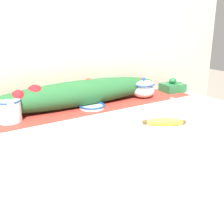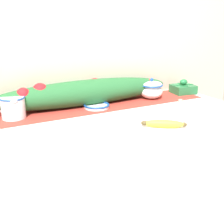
{
  "view_description": "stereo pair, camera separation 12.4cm",
  "coord_description": "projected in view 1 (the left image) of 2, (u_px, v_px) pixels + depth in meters",
  "views": [
    {
      "loc": [
        -0.64,
        -1.02,
        1.29
      ],
      "look_at": [
        0.0,
        -0.03,
        0.91
      ],
      "focal_mm": 45.0,
      "sensor_mm": 36.0,
      "label": 1
    },
    {
      "loc": [
        -0.53,
        -1.08,
        1.29
      ],
      "look_at": [
        0.0,
        -0.03,
        0.91
      ],
      "focal_mm": 45.0,
      "sensor_mm": 36.0,
      "label": 2
    }
  ],
  "objects": [
    {
      "name": "sugar_bowl",
      "position": [
        143.0,
        89.0,
        1.64
      ],
      "size": [
        0.13,
        0.13,
        0.12
      ],
      "color": "white",
      "rests_on": "countertop"
    },
    {
      "name": "banana",
      "position": [
        164.0,
        122.0,
        1.21
      ],
      "size": [
        0.17,
        0.13,
        0.04
      ],
      "rotation": [
        0.0,
        0.0,
        -0.58
      ],
      "color": "yellow",
      "rests_on": "countertop"
    },
    {
      "name": "gift_box",
      "position": [
        172.0,
        87.0,
        1.79
      ],
      "size": [
        0.15,
        0.13,
        0.09
      ],
      "rotation": [
        0.0,
        0.0,
        -0.11
      ],
      "color": "#236638",
      "rests_on": "countertop"
    },
    {
      "name": "countertop",
      "position": [
        108.0,
        201.0,
        1.41
      ],
      "size": [
        1.46,
        0.7,
        0.86
      ],
      "primitive_type": "cube",
      "color": "silver",
      "rests_on": "ground_plane"
    },
    {
      "name": "spoon",
      "position": [
        171.0,
        99.0,
        1.62
      ],
      "size": [
        0.16,
        0.09,
        0.01
      ],
      "rotation": [
        0.0,
        0.0,
        0.45
      ],
      "color": "#A89E89",
      "rests_on": "countertop"
    },
    {
      "name": "poinsettia_garland",
      "position": [
        80.0,
        93.0,
        1.47
      ],
      "size": [
        1.01,
        0.15,
        0.14
      ],
      "color": "#235B2D",
      "rests_on": "countertop"
    },
    {
      "name": "back_wall",
      "position": [
        70.0,
        40.0,
        1.47
      ],
      "size": [
        2.26,
        0.04,
        2.4
      ],
      "primitive_type": "cube",
      "color": "beige",
      "rests_on": "ground_plane"
    },
    {
      "name": "cream_pitcher",
      "position": [
        9.0,
        110.0,
        1.24
      ],
      "size": [
        0.11,
        0.13,
        0.1
      ],
      "color": "white",
      "rests_on": "countertop"
    },
    {
      "name": "small_dish",
      "position": [
        92.0,
        106.0,
        1.45
      ],
      "size": [
        0.13,
        0.13,
        0.02
      ],
      "color": "white",
      "rests_on": "countertop"
    },
    {
      "name": "table_runner",
      "position": [
        85.0,
        108.0,
        1.46
      ],
      "size": [
        1.34,
        0.23,
        0.0
      ],
      "primitive_type": "cube",
      "color": "#B23328",
      "rests_on": "countertop"
    }
  ]
}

